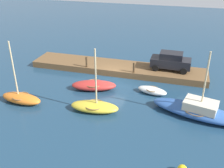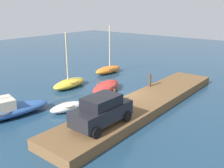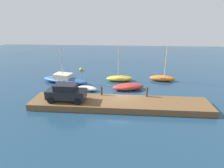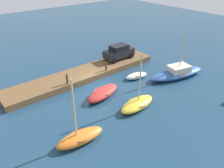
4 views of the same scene
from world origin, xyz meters
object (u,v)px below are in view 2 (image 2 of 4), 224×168
mooring_post_west (115,96)px  mooring_post_mid_west (150,80)px  dinghy_white (67,107)px  parked_car (102,111)px  rowboat_orange (108,69)px  rowboat_yellow (69,83)px  rowboat_red (106,87)px

mooring_post_west → mooring_post_mid_west: 4.87m
dinghy_white → parked_car: 4.61m
rowboat_orange → rowboat_yellow: rowboat_orange is taller
rowboat_red → mooring_post_west: size_ratio=4.29×
rowboat_red → rowboat_yellow: (-1.25, 3.37, 0.00)m
dinghy_white → rowboat_red: bearing=19.4°
rowboat_yellow → dinghy_white: (-3.91, -4.04, -0.11)m
rowboat_red → mooring_post_west: bearing=-146.1°
rowboat_red → parked_car: bearing=-155.8°
mooring_post_mid_west → parked_car: size_ratio=0.28×
rowboat_red → mooring_post_west: (-2.95, -3.28, 0.72)m
rowboat_yellow → dinghy_white: bearing=-138.8°
rowboat_red → mooring_post_mid_west: 3.88m
rowboat_red → mooring_post_mid_west: (1.92, -3.28, 0.77)m
rowboat_yellow → dinghy_white: rowboat_yellow is taller
rowboat_orange → rowboat_yellow: size_ratio=1.02×
mooring_post_west → parked_car: bearing=-153.1°
rowboat_orange → parked_car: (-11.22, -8.80, 1.10)m
rowboat_yellow → mooring_post_mid_west: size_ratio=4.73×
rowboat_red → rowboat_yellow: 3.59m
rowboat_yellow → mooring_post_mid_west: (3.17, -6.65, 0.76)m
dinghy_white → parked_car: size_ratio=0.71×
rowboat_orange → rowboat_yellow: bearing=-171.1°
rowboat_yellow → mooring_post_west: 6.90m
dinghy_white → mooring_post_west: (2.21, -2.61, 0.83)m
dinghy_white → mooring_post_west: size_ratio=2.78×
mooring_post_west → mooring_post_mid_west: size_ratio=0.92×
rowboat_red → parked_car: 8.09m
dinghy_white → rowboat_yellow: bearing=57.9°
rowboat_orange → parked_car: 14.30m
rowboat_yellow → rowboat_red: bearing=-74.3°
rowboat_yellow → parked_car: bearing=-125.8°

